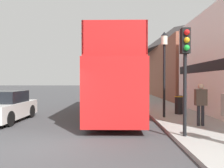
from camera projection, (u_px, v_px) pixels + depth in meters
ground_plane at (93, 97)px, 27.53m from camera, size 144.00×144.00×0.00m
sidewalk at (145, 98)px, 24.49m from camera, size 3.09×108.00×0.14m
brick_terrace_rear at (174, 62)px, 29.13m from camera, size 6.00×22.48×9.23m
tour_bus at (115, 83)px, 12.83m from camera, size 2.61×9.94×4.29m
parked_car_ahead_of_bus at (123, 95)px, 20.31m from camera, size 1.86×4.11×1.44m
parked_car_far_side at (5, 107)px, 10.87m from camera, size 1.91×3.94×1.51m
pedestrian_second at (201, 100)px, 9.11m from camera, size 0.46×0.25×1.77m
traffic_signal at (185, 57)px, 7.35m from camera, size 0.28×0.42×3.65m
lamp_post_nearest at (164, 58)px, 11.26m from camera, size 0.35×0.35×4.41m
lamp_post_second at (138, 68)px, 20.92m from camera, size 0.35×0.35×4.52m
litter_bin at (179, 104)px, 12.38m from camera, size 0.48×0.48×1.04m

